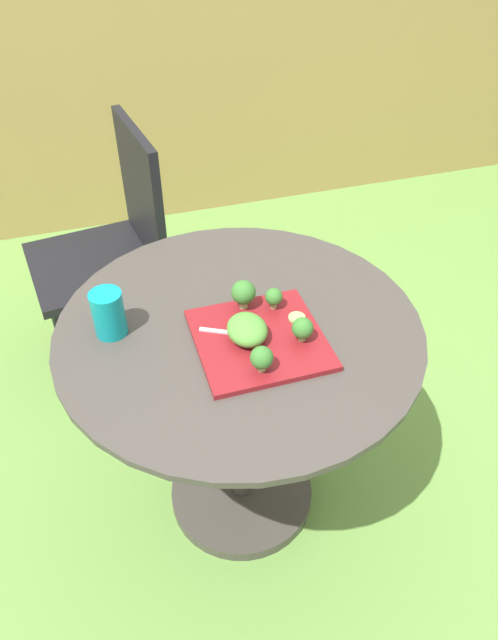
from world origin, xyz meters
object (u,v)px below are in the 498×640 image
object	(u,v)px
patio_chair	(116,236)
fork	(239,334)
salad_plate	(259,339)
drinking_glass	(109,315)

from	to	relation	value
patio_chair	fork	world-z (taller)	patio_chair
salad_plate	fork	bearing A→B (deg)	152.75
salad_plate	drinking_glass	distance (m)	0.35
patio_chair	drinking_glass	bearing A→B (deg)	-95.74
salad_plate	fork	xyz separation A→B (m)	(-0.04, 0.02, 0.01)
drinking_glass	fork	xyz separation A→B (m)	(0.28, -0.11, -0.03)
salad_plate	drinking_glass	bearing A→B (deg)	157.30
patio_chair	drinking_glass	world-z (taller)	patio_chair
fork	salad_plate	bearing A→B (deg)	-27.25
patio_chair	salad_plate	bearing A→B (deg)	-74.18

